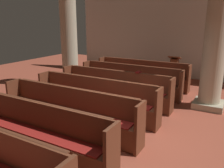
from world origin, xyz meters
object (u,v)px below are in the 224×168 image
pillar_far_side (69,34)px  hymn_book (138,72)px  lectern (174,71)px  pew_row_3 (95,96)px  pew_row_4 (68,109)px  pillar_aisle_side (216,40)px  pew_row_2 (114,87)px  pew_row_1 (130,79)px  pew_row_0 (142,73)px  pew_row_5 (31,128)px

pillar_far_side → hymn_book: pillar_far_side is taller
lectern → hymn_book: 3.26m
pew_row_3 → pew_row_4: (0.00, -1.08, 0.00)m
pillar_aisle_side → pew_row_2: bearing=-158.7°
pew_row_1 → pew_row_2: size_ratio=1.00×
pew_row_0 → pew_row_4: (0.00, -4.31, 0.00)m
pew_row_1 → lectern: 2.48m
pew_row_5 → hymn_book: 3.52m
pew_row_1 → hymn_book: bearing=-52.2°
pew_row_1 → pew_row_5: bearing=-90.0°
pew_row_3 → hymn_book: 1.52m
pew_row_0 → hymn_book: size_ratio=19.07×
pew_row_1 → pew_row_4: 3.23m
pew_row_5 → pillar_aisle_side: 5.16m
pew_row_1 → hymn_book: size_ratio=19.07×
pew_row_2 → pillar_aisle_side: pillar_aisle_side is taller
pew_row_4 → pillar_far_side: size_ratio=0.95×
pew_row_1 → pew_row_4: same height
pew_row_3 → pew_row_0: bearing=90.0°
pew_row_2 → pew_row_4: 2.16m
pillar_aisle_side → lectern: 3.29m
pew_row_2 → pillar_far_side: pillar_far_side is taller
pew_row_3 → pew_row_2: bearing=90.0°
pew_row_4 → hymn_book: size_ratio=19.07×
pew_row_4 → pillar_aisle_side: size_ratio=0.95×
pew_row_1 → pew_row_4: (0.00, -3.23, 0.00)m
pew_row_4 → lectern: lectern is taller
pew_row_4 → pillar_far_side: 4.31m
pew_row_0 → pew_row_3: 3.23m
pew_row_0 → pillar_far_side: pillar_far_side is taller
pew_row_5 → lectern: (0.89, 6.63, -0.07)m
pew_row_1 → pew_row_2: same height
pew_row_4 → pew_row_5: 1.08m
pew_row_1 → lectern: lectern is taller
pew_row_1 → hymn_book: 1.23m
pew_row_1 → lectern: (0.89, 2.32, -0.07)m
lectern → pew_row_5: bearing=-97.7°
lectern → hymn_book: size_ratio=5.81×
pew_row_0 → pew_row_3: (0.00, -3.23, 0.00)m
pillar_far_side → lectern: bearing=34.7°
pew_row_1 → pew_row_3: same height
hymn_book → pew_row_4: bearing=-106.4°
lectern → pew_row_4: bearing=-99.1°
pew_row_3 → lectern: size_ratio=3.28×
pew_row_0 → pew_row_4: bearing=-90.0°
pew_row_4 → pew_row_5: same height
pillar_aisle_side → hymn_book: pillar_aisle_side is taller
pew_row_0 → pillar_aisle_side: 3.16m
pew_row_2 → pew_row_5: bearing=-90.0°
pew_row_4 → pew_row_5: bearing=-90.0°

